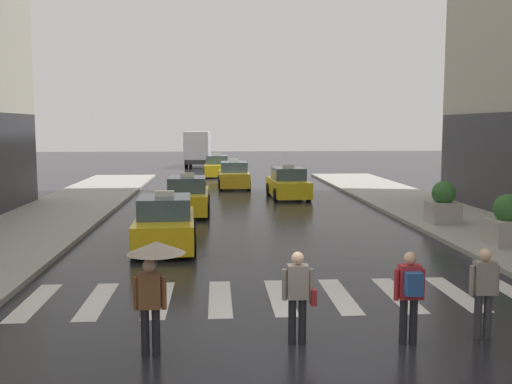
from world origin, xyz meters
The scene contains 14 objects.
ground_plane centered at (0.00, 0.00, 0.00)m, with size 160.00×160.00×0.00m, color black.
crosswalk_markings centered at (0.00, 3.00, 0.00)m, with size 11.30×2.80×0.01m.
taxi_lead centered at (-3.04, 8.73, 0.72)m, with size 2.07×4.60×1.80m.
taxi_second centered at (-2.67, 15.88, 0.72)m, with size 1.94×4.55×1.80m.
taxi_third centered at (2.45, 21.23, 0.72)m, with size 2.09×4.61×1.80m.
taxi_fourth centered at (-0.30, 26.66, 0.72)m, with size 1.97×4.56×1.80m.
taxi_fifth centered at (-1.32, 34.74, 0.72)m, with size 1.97×4.56×1.80m.
box_truck centered at (-3.06, 45.54, 1.85)m, with size 2.49×7.61×3.35m.
pedestrian_with_umbrella centered at (-2.45, -0.18, 1.52)m, with size 0.96×0.96×1.94m.
pedestrian_with_backpack centered at (1.93, 0.01, 0.97)m, with size 0.55×0.43×1.65m.
pedestrian_with_handbag centered at (0.00, 0.19, 0.93)m, with size 0.60×0.24×1.65m.
pedestrian_plain_coat centered at (3.36, 0.22, 0.94)m, with size 0.55×0.24×1.65m.
planter_near_corner centered at (7.56, 7.48, 0.87)m, with size 1.10×1.10×1.60m.
planter_mid_block centered at (7.22, 11.72, 0.87)m, with size 1.10×1.10×1.60m.
Camera 1 is at (-1.42, -9.60, 3.81)m, focal length 40.70 mm.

